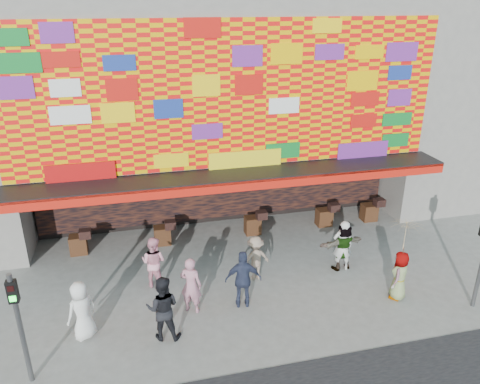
% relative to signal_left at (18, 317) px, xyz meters
% --- Properties ---
extents(ground, '(90.00, 90.00, 0.00)m').
position_rel_signal_left_xyz_m(ground, '(6.20, 1.50, -1.86)').
color(ground, slate).
rests_on(ground, ground).
extents(shop_building, '(15.20, 9.40, 10.00)m').
position_rel_signal_left_xyz_m(shop_building, '(6.20, 9.68, 3.37)').
color(shop_building, gray).
rests_on(shop_building, ground).
extents(signal_left, '(0.22, 0.20, 3.00)m').
position_rel_signal_left_xyz_m(signal_left, '(0.00, 0.00, 0.00)').
color(signal_left, '#59595B').
rests_on(signal_left, ground).
extents(ped_a, '(0.99, 0.92, 1.70)m').
position_rel_signal_left_xyz_m(ped_a, '(1.17, 1.34, -1.01)').
color(ped_a, white).
rests_on(ped_a, ground).
extents(ped_b, '(0.77, 0.68, 1.77)m').
position_rel_signal_left_xyz_m(ped_b, '(4.17, 1.78, -0.98)').
color(ped_b, '#B9788D').
rests_on(ped_b, ground).
extents(ped_c, '(1.05, 0.90, 1.87)m').
position_rel_signal_left_xyz_m(ped_c, '(3.28, 0.82, -0.93)').
color(ped_c, black).
rests_on(ped_c, ground).
extents(ped_d, '(1.06, 0.72, 1.52)m').
position_rel_signal_left_xyz_m(ped_d, '(6.44, 3.01, -1.10)').
color(ped_d, gray).
rests_on(ped_d, ground).
extents(ped_e, '(1.13, 0.62, 1.83)m').
position_rel_signal_left_xyz_m(ped_e, '(5.70, 1.66, -0.94)').
color(ped_e, '#2D344F').
rests_on(ped_e, ground).
extents(ped_f, '(1.65, 0.70, 1.72)m').
position_rel_signal_left_xyz_m(ped_f, '(9.47, 2.90, -1.00)').
color(ped_f, gray).
rests_on(ped_f, ground).
extents(ped_g, '(0.90, 0.90, 1.57)m').
position_rel_signal_left_xyz_m(ped_g, '(10.41, 0.93, -1.07)').
color(ped_g, gray).
rests_on(ped_g, ground).
extents(ped_h, '(0.74, 0.58, 1.80)m').
position_rel_signal_left_xyz_m(ped_h, '(9.44, 2.88, -0.96)').
color(ped_h, silver).
rests_on(ped_h, ground).
extents(ped_i, '(1.04, 0.98, 1.71)m').
position_rel_signal_left_xyz_m(ped_i, '(3.22, 3.39, -1.01)').
color(ped_i, pink).
rests_on(ped_i, ground).
extents(parasol, '(1.25, 1.26, 1.87)m').
position_rel_signal_left_xyz_m(parasol, '(10.41, 0.93, 0.30)').
color(parasol, '#D7B687').
rests_on(parasol, ground).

